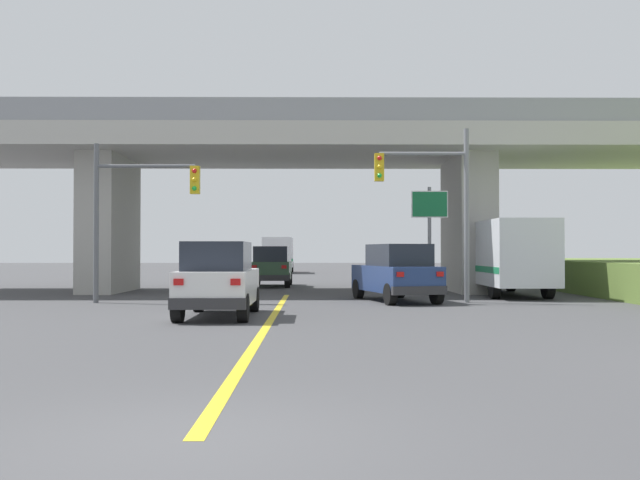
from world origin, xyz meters
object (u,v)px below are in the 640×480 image
at_px(suv_crossing, 396,273).
at_px(semi_truck_distant, 278,254).
at_px(box_truck, 506,256).
at_px(traffic_signal_nearside, 436,194).
at_px(traffic_signal_farside, 132,202).
at_px(highway_sign, 430,217).
at_px(sedan_oncoming, 272,266).
at_px(suv_lead, 219,279).

bearing_deg(suv_crossing, semi_truck_distant, 85.87).
bearing_deg(box_truck, traffic_signal_nearside, -130.72).
bearing_deg(suv_crossing, traffic_signal_farside, 169.75).
height_order(suv_crossing, box_truck, box_truck).
bearing_deg(highway_sign, sedan_oncoming, 130.33).
distance_m(box_truck, traffic_signal_farside, 14.68).
xyz_separation_m(suv_lead, semi_truck_distant, (-0.39, 39.92, 0.53)).
bearing_deg(suv_lead, box_truck, 42.51).
relative_size(box_truck, semi_truck_distant, 1.12).
bearing_deg(traffic_signal_nearside, suv_lead, -141.67).
height_order(box_truck, sedan_oncoming, box_truck).
bearing_deg(box_truck, highway_sign, -172.83).
height_order(suv_crossing, highway_sign, highway_sign).
height_order(traffic_signal_farside, semi_truck_distant, traffic_signal_farside).
bearing_deg(highway_sign, box_truck, 7.17).
xyz_separation_m(suv_lead, sedan_oncoming, (0.42, 16.97, 0.00)).
height_order(sedan_oncoming, semi_truck_distant, semi_truck_distant).
relative_size(traffic_signal_farside, highway_sign, 1.27).
distance_m(highway_sign, semi_truck_distant, 31.83).
bearing_deg(sedan_oncoming, box_truck, -37.35).
bearing_deg(suv_crossing, traffic_signal_nearside, -36.45).
bearing_deg(box_truck, suv_crossing, -144.00).
xyz_separation_m(suv_crossing, traffic_signal_nearside, (1.33, -0.55, 2.74)).
relative_size(suv_crossing, semi_truck_distant, 0.75).
bearing_deg(highway_sign, traffic_signal_farside, -161.16).
bearing_deg(traffic_signal_nearside, highway_sign, 84.55).
distance_m(suv_crossing, sedan_oncoming, 12.14).
bearing_deg(traffic_signal_farside, highway_sign, 18.84).
relative_size(box_truck, traffic_signal_farside, 1.36).
relative_size(highway_sign, semi_truck_distant, 0.65).
height_order(suv_crossing, traffic_signal_farside, traffic_signal_farside).
bearing_deg(suv_lead, traffic_signal_nearside, 38.33).
bearing_deg(sedan_oncoming, suv_crossing, -65.41).
height_order(suv_crossing, semi_truck_distant, semi_truck_distant).
distance_m(sedan_oncoming, semi_truck_distant, 22.98).
height_order(suv_lead, traffic_signal_nearside, traffic_signal_nearside).
distance_m(box_truck, highway_sign, 3.53).
xyz_separation_m(suv_lead, suv_crossing, (5.47, 5.93, 0.00)).
xyz_separation_m(box_truck, traffic_signal_nearside, (-3.49, -4.05, 2.18)).
relative_size(suv_crossing, traffic_signal_nearside, 0.82).
xyz_separation_m(traffic_signal_nearside, traffic_signal_farside, (-10.49, -0.04, -0.28)).
xyz_separation_m(suv_lead, box_truck, (10.29, 9.43, 0.57)).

